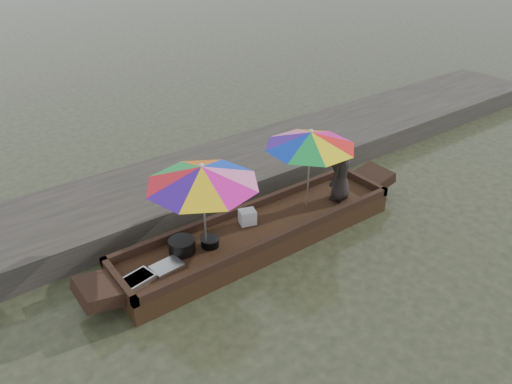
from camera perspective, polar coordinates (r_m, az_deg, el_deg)
water at (r=8.90m, az=0.39°, el=-5.85°), size 80.00×80.00×0.00m
dock at (r=10.34m, az=-6.95°, el=1.04°), size 22.00×2.20×0.50m
boat_hull at (r=8.80m, az=0.39°, el=-4.93°), size 5.27×1.20×0.35m
cooking_pot at (r=8.13m, az=-8.48°, el=-6.11°), size 0.43×0.43×0.23m
tray_crayfish at (r=7.69m, az=-13.36°, el=-9.72°), size 0.53×0.41×0.09m
tray_scallop at (r=7.87m, az=-10.15°, el=-8.39°), size 0.50×0.36×0.06m
charcoal_grill at (r=8.23m, az=-5.27°, el=-5.76°), size 0.29×0.29×0.14m
supply_bag at (r=8.72m, az=-0.98°, el=-2.87°), size 0.33×0.29×0.26m
vendor at (r=9.37m, az=9.74°, el=2.30°), size 0.65×0.52×1.15m
umbrella_bow at (r=7.78m, az=-5.96°, el=-1.85°), size 2.00×2.00×1.55m
umbrella_stern at (r=8.92m, az=6.05°, el=2.53°), size 2.09×2.09×1.55m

